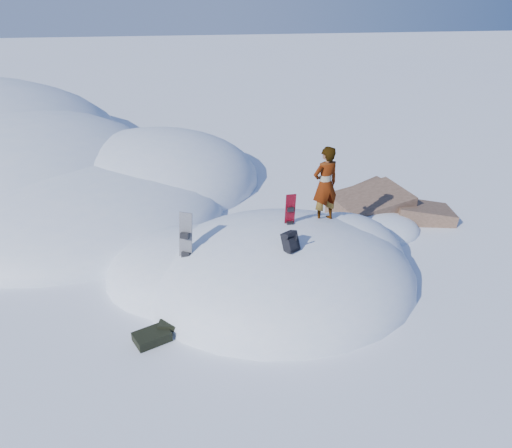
{
  "coord_description": "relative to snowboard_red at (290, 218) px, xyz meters",
  "views": [
    {
      "loc": [
        -2.09,
        -10.59,
        6.98
      ],
      "look_at": [
        -0.56,
        0.3,
        1.51
      ],
      "focal_mm": 35.0,
      "sensor_mm": 36.0,
      "label": 1
    }
  ],
  "objects": [
    {
      "name": "snowboard_red",
      "position": [
        0.0,
        0.0,
        0.0
      ],
      "size": [
        0.26,
        0.21,
        1.34
      ],
      "rotation": [
        0.0,
        0.0,
        0.07
      ],
      "color": "#B30920",
      "rests_on": "snow_mound"
    },
    {
      "name": "snowboard_dark",
      "position": [
        -2.58,
        -0.52,
        -0.33
      ],
      "size": [
        0.41,
        0.41,
        1.67
      ],
      "rotation": [
        0.0,
        0.0,
        -0.43
      ],
      "color": "black",
      "rests_on": "snow_mound"
    },
    {
      "name": "gear_pile",
      "position": [
        -3.33,
        -2.17,
        -1.51
      ],
      "size": [
        0.99,
        0.78,
        0.26
      ],
      "rotation": [
        0.0,
        0.0,
        0.44
      ],
      "color": "black",
      "rests_on": "ground"
    },
    {
      "name": "person",
      "position": [
        0.99,
        0.49,
        0.63
      ],
      "size": [
        0.85,
        0.7,
        2.01
      ],
      "primitive_type": "imported",
      "rotation": [
        0.0,
        0.0,
        3.5
      ],
      "color": "slate",
      "rests_on": "snow_mound"
    },
    {
      "name": "backpack",
      "position": [
        -0.22,
        -1.2,
        -0.02
      ],
      "size": [
        0.47,
        0.52,
        0.54
      ],
      "rotation": [
        0.0,
        0.0,
        0.58
      ],
      "color": "black",
      "rests_on": "snow_mound"
    },
    {
      "name": "ground",
      "position": [
        -0.28,
        -0.27,
        -1.64
      ],
      "size": [
        120.0,
        120.0,
        0.0
      ],
      "primitive_type": "plane",
      "color": "white",
      "rests_on": "ground"
    },
    {
      "name": "snow_mound",
      "position": [
        -0.45,
        -0.03,
        -1.64
      ],
      "size": [
        8.0,
        6.0,
        3.0
      ],
      "color": "white",
      "rests_on": "ground"
    },
    {
      "name": "rock_outcrop",
      "position": [
        3.44,
        2.74,
        -1.63
      ],
      "size": [
        4.68,
        4.41,
        1.68
      ],
      "color": "brown",
      "rests_on": "ground"
    }
  ]
}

